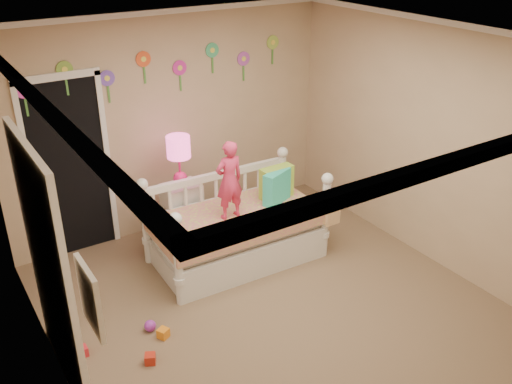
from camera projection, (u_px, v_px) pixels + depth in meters
floor at (281, 314)px, 5.46m from camera, size 4.00×4.50×0.01m
ceiling at (287, 43)px, 4.31m from camera, size 4.00×4.50×0.01m
back_wall at (173, 123)px, 6.59m from camera, size 4.00×0.01×2.60m
left_wall at (50, 263)px, 3.91m from camera, size 0.01×4.50×2.60m
right_wall at (440, 149)px, 5.86m from camera, size 0.01×4.50×2.60m
crown_molding at (287, 47)px, 4.33m from camera, size 4.00×4.50×0.06m
daybed at (236, 219)px, 6.14m from camera, size 1.90×1.07×1.01m
pillow_turquoise at (277, 187)px, 6.30m from camera, size 0.40×0.26×0.37m
pillow_lime at (276, 182)px, 6.41m from camera, size 0.40×0.15×0.37m
child at (229, 180)px, 5.87m from camera, size 0.32×0.21×0.87m
nightstand at (183, 212)px, 6.60m from camera, size 0.43×0.33×0.71m
table_lamp at (179, 153)px, 6.27m from camera, size 0.27×0.27×0.59m
closet_doorway at (70, 167)px, 6.08m from camera, size 0.90×0.04×2.07m
flower_decals at (162, 70)px, 6.25m from camera, size 3.40×0.02×0.50m
mirror_closet at (50, 271)px, 4.27m from camera, size 0.07×1.30×2.10m
wall_picture at (90, 298)px, 3.14m from camera, size 0.05×0.34×0.42m
hanging_bag at (330, 208)px, 6.13m from camera, size 0.20×0.16×0.36m
toy_scatter at (147, 372)px, 4.68m from camera, size 1.27×1.52×0.11m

